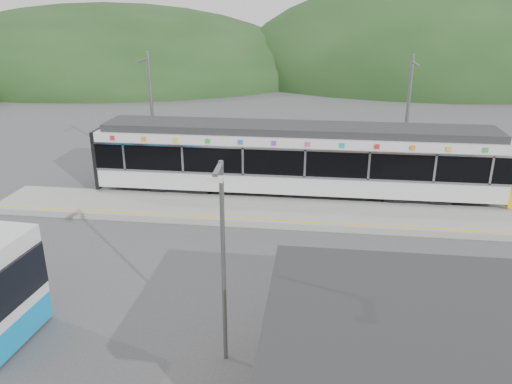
# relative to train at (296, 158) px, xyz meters

# --- Properties ---
(ground) EXTENTS (120.00, 120.00, 0.00)m
(ground) POSITION_rel_train_xyz_m (-1.32, -6.00, -2.06)
(ground) COLOR #4C4C4F
(ground) RESTS_ON ground
(hills) EXTENTS (146.00, 149.00, 26.00)m
(hills) POSITION_rel_train_xyz_m (4.86, -0.71, -2.06)
(hills) COLOR #1E3D19
(hills) RESTS_ON ground
(platform) EXTENTS (26.00, 3.20, 0.30)m
(platform) POSITION_rel_train_xyz_m (-1.32, -2.70, -1.91)
(platform) COLOR #9E9E99
(platform) RESTS_ON ground
(yellow_line) EXTENTS (26.00, 0.10, 0.01)m
(yellow_line) POSITION_rel_train_xyz_m (-1.32, -4.00, -1.76)
(yellow_line) COLOR yellow
(yellow_line) RESTS_ON platform
(train) EXTENTS (20.44, 3.01, 3.74)m
(train) POSITION_rel_train_xyz_m (0.00, 0.00, 0.00)
(train) COLOR black
(train) RESTS_ON ground
(catenary_mast_west) EXTENTS (0.18, 1.80, 7.00)m
(catenary_mast_west) POSITION_rel_train_xyz_m (-8.32, 2.56, 1.58)
(catenary_mast_west) COLOR slate
(catenary_mast_west) RESTS_ON ground
(catenary_mast_east) EXTENTS (0.18, 1.80, 7.00)m
(catenary_mast_east) POSITION_rel_train_xyz_m (5.68, 2.56, 1.58)
(catenary_mast_east) COLOR slate
(catenary_mast_east) RESTS_ON ground
(station_shelter) EXTENTS (9.20, 6.20, 3.00)m
(station_shelter) POSITION_rel_train_xyz_m (4.67, -15.00, -0.51)
(station_shelter) COLOR brown
(station_shelter) RESTS_ON ground
(lamp_post) EXTENTS (0.36, 1.02, 5.75)m
(lamp_post) POSITION_rel_train_xyz_m (-1.24, -13.19, 1.37)
(lamp_post) COLOR slate
(lamp_post) RESTS_ON ground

